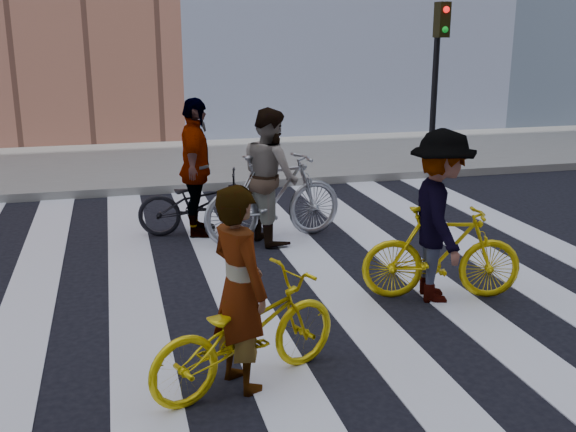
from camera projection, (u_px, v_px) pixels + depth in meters
name	position (u px, v px, depth m)	size (l,w,h in m)	color
ground	(287.00, 290.00, 7.52)	(100.00, 100.00, 0.00)	black
sidewalk_far	(199.00, 162.00, 14.49)	(100.00, 5.00, 0.15)	gray
zebra_crosswalk	(287.00, 289.00, 7.51)	(8.25, 10.00, 0.01)	white
traffic_signal	(438.00, 59.00, 12.95)	(0.22, 0.42, 3.33)	black
bike_yellow_left	(246.00, 332.00, 5.40)	(0.61, 1.75, 0.92)	yellow
bike_silver_mid	(274.00, 197.00, 9.15)	(0.57, 2.03, 1.22)	#93959C
bike_yellow_right	(442.00, 253.00, 7.17)	(0.48, 1.70, 1.02)	yellow
bike_dark_rear	(201.00, 203.00, 9.42)	(0.61, 1.75, 0.92)	black
rider_left	(239.00, 288.00, 5.28)	(0.61, 0.40, 1.68)	slate
rider_mid	(270.00, 176.00, 9.05)	(0.89, 0.69, 1.83)	slate
rider_right	(440.00, 216.00, 7.05)	(1.18, 0.68, 1.83)	slate
rider_rear	(196.00, 168.00, 9.28)	(1.13, 0.47, 1.93)	slate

